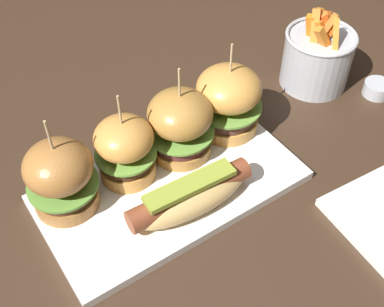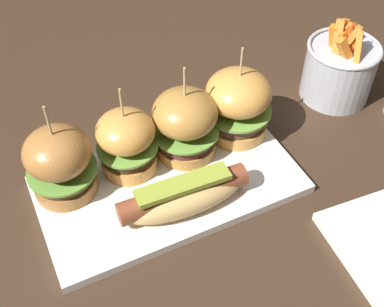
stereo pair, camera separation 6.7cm
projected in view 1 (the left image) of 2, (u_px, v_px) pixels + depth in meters
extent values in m
plane|color=#382619|center=(171.00, 190.00, 0.70)|extent=(3.00, 3.00, 0.00)
cube|color=white|center=(171.00, 187.00, 0.69)|extent=(0.36, 0.19, 0.01)
ellipsoid|color=tan|center=(189.00, 198.00, 0.64)|extent=(0.17, 0.07, 0.04)
cylinder|color=brown|center=(189.00, 195.00, 0.64)|extent=(0.18, 0.04, 0.03)
cube|color=olive|center=(188.00, 186.00, 0.63)|extent=(0.13, 0.03, 0.01)
cylinder|color=#A76C34|center=(67.00, 197.00, 0.66)|extent=(0.09, 0.09, 0.02)
cylinder|color=#523121|center=(64.00, 189.00, 0.64)|extent=(0.08, 0.08, 0.01)
cylinder|color=#609338|center=(63.00, 184.00, 0.64)|extent=(0.09, 0.09, 0.00)
ellipsoid|color=#A76C34|center=(58.00, 167.00, 0.61)|extent=(0.09, 0.09, 0.06)
cylinder|color=tan|center=(50.00, 140.00, 0.58)|extent=(0.00, 0.00, 0.06)
cylinder|color=gold|center=(128.00, 168.00, 0.69)|extent=(0.08, 0.08, 0.02)
cylinder|color=#3B2312|center=(126.00, 158.00, 0.68)|extent=(0.07, 0.07, 0.02)
cylinder|color=#6B9E3D|center=(126.00, 153.00, 0.67)|extent=(0.09, 0.09, 0.00)
ellipsoid|color=gold|center=(124.00, 138.00, 0.65)|extent=(0.08, 0.08, 0.05)
cylinder|color=tan|center=(120.00, 114.00, 0.62)|extent=(0.00, 0.00, 0.06)
cylinder|color=#B07A37|center=(181.00, 145.00, 0.73)|extent=(0.09, 0.09, 0.02)
cylinder|color=#512826|center=(181.00, 137.00, 0.71)|extent=(0.08, 0.08, 0.02)
cylinder|color=#6B9E3D|center=(180.00, 131.00, 0.70)|extent=(0.10, 0.10, 0.00)
ellipsoid|color=#B07A37|center=(180.00, 114.00, 0.68)|extent=(0.09, 0.09, 0.06)
cylinder|color=tan|center=(179.00, 87.00, 0.65)|extent=(0.00, 0.00, 0.06)
cylinder|color=gold|center=(227.00, 121.00, 0.76)|extent=(0.09, 0.09, 0.02)
cylinder|color=brown|center=(227.00, 111.00, 0.75)|extent=(0.09, 0.09, 0.02)
cylinder|color=#6B9E3D|center=(228.00, 105.00, 0.74)|extent=(0.10, 0.10, 0.00)
ellipsoid|color=gold|center=(229.00, 88.00, 0.71)|extent=(0.10, 0.10, 0.06)
cylinder|color=tan|center=(231.00, 63.00, 0.68)|extent=(0.00, 0.00, 0.06)
cylinder|color=#B7BABF|center=(316.00, 61.00, 0.83)|extent=(0.11, 0.11, 0.09)
torus|color=#B7BABF|center=(322.00, 36.00, 0.80)|extent=(0.12, 0.12, 0.01)
cube|color=orange|center=(311.00, 35.00, 0.80)|extent=(0.03, 0.02, 0.07)
cube|color=orange|center=(335.00, 45.00, 0.78)|extent=(0.03, 0.04, 0.08)
cube|color=orange|center=(314.00, 40.00, 0.80)|extent=(0.04, 0.02, 0.06)
cube|color=orange|center=(315.00, 36.00, 0.79)|extent=(0.04, 0.04, 0.09)
cube|color=orange|center=(318.00, 31.00, 0.81)|extent=(0.02, 0.03, 0.07)
cube|color=orange|center=(320.00, 36.00, 0.81)|extent=(0.04, 0.02, 0.07)
cube|color=orange|center=(323.00, 42.00, 0.79)|extent=(0.02, 0.04, 0.07)
cube|color=orange|center=(321.00, 35.00, 0.79)|extent=(0.03, 0.03, 0.08)
cube|color=orange|center=(324.00, 36.00, 0.80)|extent=(0.04, 0.04, 0.08)
cube|color=orange|center=(326.00, 45.00, 0.79)|extent=(0.04, 0.03, 0.07)
cube|color=orange|center=(323.00, 40.00, 0.80)|extent=(0.04, 0.03, 0.06)
cube|color=orange|center=(326.00, 33.00, 0.80)|extent=(0.03, 0.02, 0.08)
cylinder|color=#B7BABF|center=(377.00, 89.00, 0.83)|extent=(0.05, 0.05, 0.02)
cylinder|color=tan|center=(378.00, 86.00, 0.83)|extent=(0.04, 0.04, 0.00)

